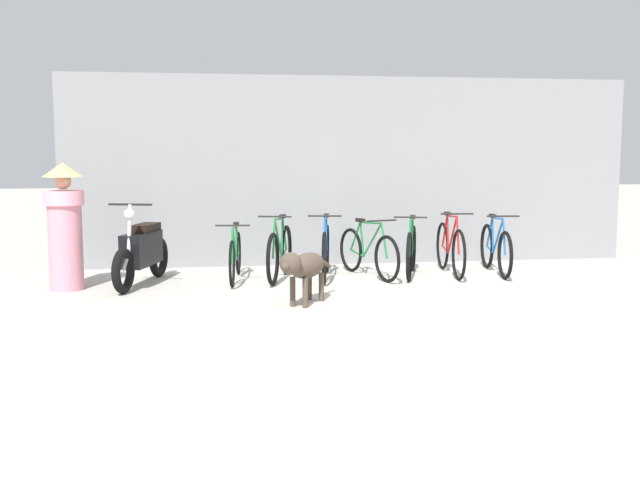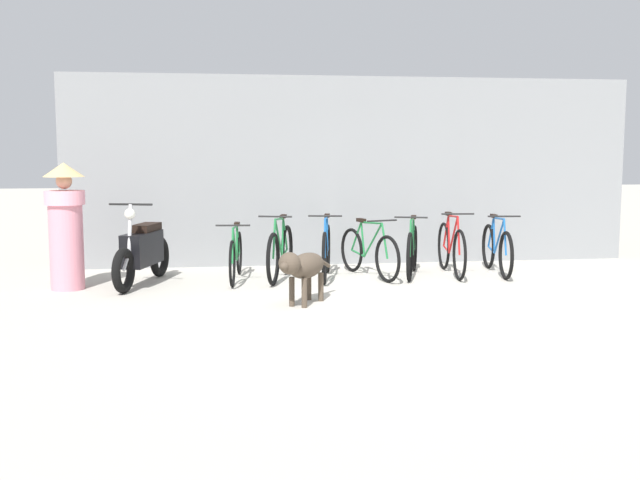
# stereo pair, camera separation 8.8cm
# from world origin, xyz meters

# --- Properties ---
(ground_plane) EXTENTS (60.00, 60.00, 0.00)m
(ground_plane) POSITION_xyz_m (0.00, 0.00, 0.00)
(ground_plane) COLOR #B7B2A5
(shop_wall_back) EXTENTS (9.01, 0.20, 2.95)m
(shop_wall_back) POSITION_xyz_m (0.00, 3.43, 1.47)
(shop_wall_back) COLOR gray
(shop_wall_back) RESTS_ON ground
(bicycle_0) EXTENTS (0.46, 1.71, 0.81)m
(bicycle_0) POSITION_xyz_m (-1.92, 2.08, 0.34)
(bicycle_0) COLOR black
(bicycle_0) RESTS_ON ground
(bicycle_1) EXTENTS (0.58, 1.66, 0.92)m
(bicycle_1) POSITION_xyz_m (-1.30, 2.07, 0.37)
(bicycle_1) COLOR black
(bicycle_1) RESTS_ON ground
(bicycle_2) EXTENTS (0.49, 1.71, 0.92)m
(bicycle_2) POSITION_xyz_m (-0.65, 2.08, 0.38)
(bicycle_2) COLOR black
(bicycle_2) RESTS_ON ground
(bicycle_3) EXTENTS (0.61, 1.64, 0.85)m
(bicycle_3) POSITION_xyz_m (-0.03, 2.08, 0.35)
(bicycle_3) COLOR black
(bicycle_3) RESTS_ON ground
(bicycle_4) EXTENTS (0.62, 1.56, 0.89)m
(bicycle_4) POSITION_xyz_m (0.60, 2.09, 0.36)
(bicycle_4) COLOR black
(bicycle_4) RESTS_ON ground
(bicycle_5) EXTENTS (0.46, 1.73, 0.93)m
(bicycle_5) POSITION_xyz_m (1.19, 2.11, 0.38)
(bicycle_5) COLOR black
(bicycle_5) RESTS_ON ground
(bicycle_6) EXTENTS (0.46, 1.70, 0.89)m
(bicycle_6) POSITION_xyz_m (1.88, 2.10, 0.36)
(bicycle_6) COLOR black
(bicycle_6) RESTS_ON ground
(motorcycle) EXTENTS (0.69, 1.82, 1.12)m
(motorcycle) POSITION_xyz_m (-3.17, 1.90, 0.44)
(motorcycle) COLOR black
(motorcycle) RESTS_ON ground
(stray_dog) EXTENTS (0.77, 1.04, 0.66)m
(stray_dog) POSITION_xyz_m (-1.19, 0.25, 0.45)
(stray_dog) COLOR #4C3F33
(stray_dog) RESTS_ON ground
(person_in_robes) EXTENTS (0.72, 0.72, 1.64)m
(person_in_robes) POSITION_xyz_m (-4.10, 1.67, 0.87)
(person_in_robes) COLOR pink
(person_in_robes) RESTS_ON ground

